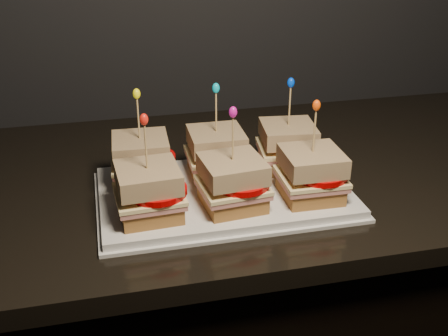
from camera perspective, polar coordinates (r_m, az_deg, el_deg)
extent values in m
cube|color=black|center=(1.00, -13.06, -2.35)|extent=(2.22, 0.63, 0.03)
cube|color=white|center=(0.92, 0.00, -2.58)|extent=(0.40, 0.25, 0.02)
cube|color=white|center=(0.92, 0.00, -2.90)|extent=(0.41, 0.26, 0.01)
cube|color=brown|center=(0.94, -8.30, -0.65)|extent=(0.09, 0.09, 0.02)
cube|color=#BA6862|center=(0.94, -8.36, 0.24)|extent=(0.10, 0.10, 0.01)
cube|color=#FFE69B|center=(0.93, -8.39, 0.63)|extent=(0.10, 0.10, 0.01)
cylinder|color=#B90304|center=(0.93, -7.64, 0.96)|extent=(0.09, 0.09, 0.01)
cube|color=#5B2D12|center=(0.92, -8.49, 2.15)|extent=(0.09, 0.09, 0.03)
cylinder|color=tan|center=(0.91, -8.68, 4.77)|extent=(0.00, 0.00, 0.09)
ellipsoid|color=yellow|center=(0.89, -8.87, 7.47)|extent=(0.01, 0.01, 0.02)
cube|color=brown|center=(0.96, -0.77, 0.12)|extent=(0.09, 0.09, 0.02)
cube|color=#BA6862|center=(0.95, -0.78, 0.99)|extent=(0.10, 0.09, 0.01)
cube|color=#FFE69B|center=(0.95, -0.78, 1.37)|extent=(0.10, 0.10, 0.01)
cylinder|color=#B90304|center=(0.94, 0.01, 1.71)|extent=(0.09, 0.09, 0.01)
cube|color=#5B2D12|center=(0.94, -0.79, 2.88)|extent=(0.09, 0.09, 0.03)
cylinder|color=tan|center=(0.92, -0.80, 5.47)|extent=(0.00, 0.00, 0.09)
ellipsoid|color=#04ADC6|center=(0.91, -0.82, 8.13)|extent=(0.01, 0.01, 0.02)
cube|color=brown|center=(0.99, 6.39, 0.84)|extent=(0.10, 0.10, 0.02)
cube|color=#BA6862|center=(0.98, 6.44, 1.69)|extent=(0.11, 0.10, 0.01)
cube|color=#FFE69B|center=(0.98, 6.46, 2.06)|extent=(0.11, 0.11, 0.01)
cylinder|color=#B90304|center=(0.98, 7.26, 2.39)|extent=(0.09, 0.09, 0.01)
cube|color=#5B2D12|center=(0.97, 6.54, 3.53)|extent=(0.10, 0.10, 0.03)
cylinder|color=tan|center=(0.95, 6.67, 6.04)|extent=(0.00, 0.00, 0.09)
ellipsoid|color=#023ADF|center=(0.94, 6.81, 8.61)|extent=(0.01, 0.01, 0.02)
cube|color=brown|center=(0.84, -7.54, -4.02)|extent=(0.09, 0.09, 0.02)
cube|color=#BA6862|center=(0.84, -7.60, -3.06)|extent=(0.10, 0.10, 0.01)
cube|color=#FFE69B|center=(0.83, -7.63, -2.64)|extent=(0.10, 0.10, 0.01)
cylinder|color=#B90304|center=(0.82, -6.79, -2.29)|extent=(0.09, 0.09, 0.01)
cube|color=#5B2D12|center=(0.82, -7.74, -0.97)|extent=(0.09, 0.09, 0.03)
cylinder|color=tan|center=(0.80, -7.93, 1.91)|extent=(0.00, 0.00, 0.09)
ellipsoid|color=red|center=(0.78, -8.13, 4.92)|extent=(0.01, 0.01, 0.02)
cube|color=brown|center=(0.86, 0.86, -3.10)|extent=(0.10, 0.10, 0.02)
cube|color=#BA6862|center=(0.85, 0.87, -2.15)|extent=(0.10, 0.10, 0.01)
cube|color=#FFE69B|center=(0.85, 0.87, -1.74)|extent=(0.11, 0.10, 0.01)
cylinder|color=#B90304|center=(0.84, 1.76, -1.39)|extent=(0.09, 0.09, 0.01)
cube|color=#5B2D12|center=(0.84, 0.88, -0.09)|extent=(0.10, 0.10, 0.03)
cylinder|color=tan|center=(0.82, 0.90, 2.75)|extent=(0.00, 0.00, 0.09)
ellipsoid|color=#C11189|center=(0.80, 0.93, 5.70)|extent=(0.01, 0.01, 0.02)
cube|color=brown|center=(0.90, 8.74, -2.17)|extent=(0.09, 0.09, 0.02)
cube|color=#BA6862|center=(0.89, 8.81, -1.26)|extent=(0.10, 0.09, 0.01)
cube|color=#FFE69B|center=(0.89, 8.84, -0.85)|extent=(0.10, 0.10, 0.01)
cylinder|color=#B90304|center=(0.88, 9.74, -0.51)|extent=(0.09, 0.09, 0.01)
cube|color=#5B2D12|center=(0.87, 8.96, 0.74)|extent=(0.09, 0.09, 0.03)
cylinder|color=tan|center=(0.86, 9.17, 3.47)|extent=(0.00, 0.00, 0.09)
ellipsoid|color=#EB470A|center=(0.84, 9.38, 6.31)|extent=(0.01, 0.01, 0.02)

